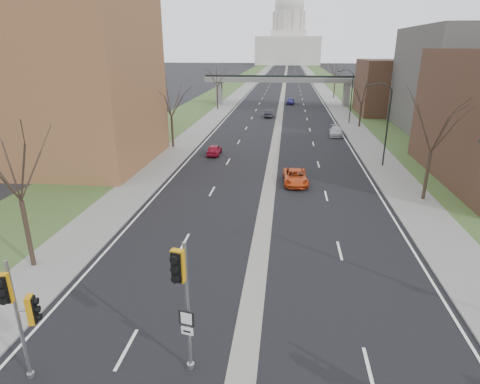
% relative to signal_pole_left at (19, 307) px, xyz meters
% --- Properties ---
extents(road_surface, '(20.00, 600.00, 0.01)m').
position_rel_signal_pole_left_xyz_m(road_surface, '(7.88, 150.00, -3.34)').
color(road_surface, black).
rests_on(road_surface, ground).
extents(median_strip, '(1.20, 600.00, 0.02)m').
position_rel_signal_pole_left_xyz_m(median_strip, '(7.88, 150.00, -3.35)').
color(median_strip, gray).
rests_on(median_strip, ground).
extents(sidewalk_right, '(4.00, 600.00, 0.12)m').
position_rel_signal_pole_left_xyz_m(sidewalk_right, '(19.88, 150.00, -3.29)').
color(sidewalk_right, gray).
rests_on(sidewalk_right, ground).
extents(sidewalk_left, '(4.00, 600.00, 0.12)m').
position_rel_signal_pole_left_xyz_m(sidewalk_left, '(-4.12, 150.00, -3.29)').
color(sidewalk_left, gray).
rests_on(sidewalk_left, ground).
extents(grass_verge_right, '(8.00, 600.00, 0.10)m').
position_rel_signal_pole_left_xyz_m(grass_verge_right, '(25.88, 150.00, -3.30)').
color(grass_verge_right, '#304A22').
rests_on(grass_verge_right, ground).
extents(grass_verge_left, '(8.00, 600.00, 0.10)m').
position_rel_signal_pole_left_xyz_m(grass_verge_left, '(-10.12, 150.00, -3.30)').
color(grass_verge_left, '#304A22').
rests_on(grass_verge_left, ground).
extents(apartment_building, '(25.00, 16.00, 22.00)m').
position_rel_signal_pole_left_xyz_m(apartment_building, '(-18.12, 30.00, 7.65)').
color(apartment_building, '#935C3B').
rests_on(apartment_building, ground).
extents(commercial_block_mid, '(18.00, 22.00, 15.00)m').
position_rel_signal_pole_left_xyz_m(commercial_block_mid, '(35.88, 52.00, 4.15)').
color(commercial_block_mid, '#4F4D49').
rests_on(commercial_block_mid, ground).
extents(commercial_block_far, '(14.00, 14.00, 10.00)m').
position_rel_signal_pole_left_xyz_m(commercial_block_far, '(29.88, 70.00, 1.65)').
color(commercial_block_far, '#513525').
rests_on(commercial_block_far, ground).
extents(pedestrian_bridge, '(34.00, 3.00, 6.45)m').
position_rel_signal_pole_left_xyz_m(pedestrian_bridge, '(7.88, 80.00, 1.49)').
color(pedestrian_bridge, slate).
rests_on(pedestrian_bridge, ground).
extents(capitol, '(48.00, 42.00, 55.75)m').
position_rel_signal_pole_left_xyz_m(capitol, '(7.88, 320.00, 15.25)').
color(capitol, silver).
rests_on(capitol, ground).
extents(streetlight_mid, '(2.61, 0.20, 8.70)m').
position_rel_signal_pole_left_xyz_m(streetlight_mid, '(18.87, 32.00, 3.60)').
color(streetlight_mid, black).
rests_on(streetlight_mid, sidewalk_right).
extents(streetlight_far, '(2.61, 0.20, 8.70)m').
position_rel_signal_pole_left_xyz_m(streetlight_far, '(18.87, 58.00, 3.60)').
color(streetlight_far, black).
rests_on(streetlight_far, sidewalk_right).
extents(tree_left_a, '(7.20, 7.20, 9.40)m').
position_rel_signal_pole_left_xyz_m(tree_left_a, '(-5.12, 8.00, 3.29)').
color(tree_left_a, '#382B21').
rests_on(tree_left_a, sidewalk_left).
extents(tree_left_b, '(6.75, 6.75, 8.81)m').
position_rel_signal_pole_left_xyz_m(tree_left_b, '(-5.12, 38.00, 2.88)').
color(tree_left_b, '#382B21').
rests_on(tree_left_b, sidewalk_left).
extents(tree_left_c, '(7.65, 7.65, 9.99)m').
position_rel_signal_pole_left_xyz_m(tree_left_c, '(-5.12, 72.00, 3.69)').
color(tree_left_c, '#382B21').
rests_on(tree_left_c, sidewalk_left).
extents(tree_right_a, '(7.20, 7.20, 9.40)m').
position_rel_signal_pole_left_xyz_m(tree_right_a, '(20.88, 22.00, 3.29)').
color(tree_right_a, '#382B21').
rests_on(tree_right_a, sidewalk_right).
extents(tree_right_b, '(6.30, 6.30, 8.22)m').
position_rel_signal_pole_left_xyz_m(tree_right_b, '(20.88, 55.00, 2.47)').
color(tree_right_b, '#382B21').
rests_on(tree_right_b, sidewalk_right).
extents(tree_right_c, '(7.65, 7.65, 9.99)m').
position_rel_signal_pole_left_xyz_m(tree_right_c, '(20.88, 95.00, 3.69)').
color(tree_right_c, '#382B21').
rests_on(tree_right_c, sidewalk_right).
extents(signal_pole_left, '(0.86, 1.11, 5.12)m').
position_rel_signal_pole_left_xyz_m(signal_pole_left, '(0.00, 0.00, 0.00)').
color(signal_pole_left, gray).
rests_on(signal_pole_left, ground).
extents(signal_pole_median, '(0.70, 0.93, 5.58)m').
position_rel_signal_pole_left_xyz_m(signal_pole_median, '(5.75, 1.01, 0.54)').
color(signal_pole_median, gray).
rests_on(signal_pole_median, ground).
extents(car_left_near, '(1.51, 3.69, 1.25)m').
position_rel_signal_pole_left_xyz_m(car_left_near, '(0.80, 34.88, -2.72)').
color(car_left_near, maroon).
rests_on(car_left_near, ground).
extents(car_left_far, '(1.45, 4.02, 1.32)m').
position_rel_signal_pole_left_xyz_m(car_left_far, '(5.88, 63.42, -2.69)').
color(car_left_far, black).
rests_on(car_left_far, ground).
extents(car_right_near, '(2.43, 4.83, 1.31)m').
position_rel_signal_pole_left_xyz_m(car_right_near, '(10.26, 25.12, -2.69)').
color(car_right_near, '#C54215').
rests_on(car_right_near, ground).
extents(car_right_mid, '(2.19, 4.66, 1.31)m').
position_rel_signal_pole_left_xyz_m(car_right_mid, '(16.41, 47.87, -2.69)').
color(car_right_mid, '#B0B0B8').
rests_on(car_right_mid, ground).
extents(car_right_far, '(1.99, 4.25, 1.40)m').
position_rel_signal_pole_left_xyz_m(car_right_far, '(9.91, 82.17, -2.65)').
color(car_right_far, navy).
rests_on(car_right_far, ground).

